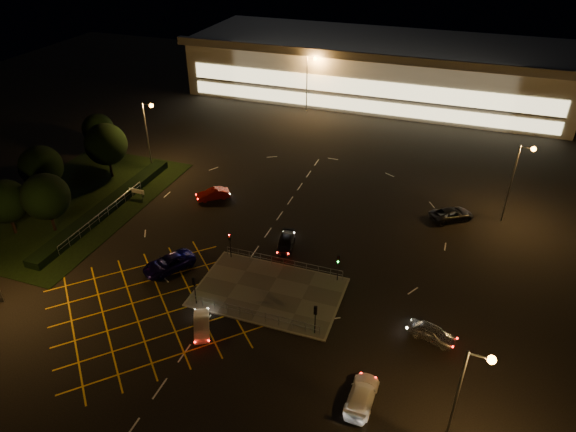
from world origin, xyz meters
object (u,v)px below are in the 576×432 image
(signal_ne, at_px, (338,263))
(car_left_blue, at_px, (169,263))
(car_right_silver, at_px, (432,333))
(car_queue_white, at_px, (202,325))
(car_east_grey, at_px, (451,214))
(car_approach_white, at_px, (362,395))
(car_far_dkgrey, at_px, (286,243))
(signal_se, at_px, (315,314))
(signal_nw, at_px, (230,240))
(car_circ_red, at_px, (213,194))
(signal_sw, at_px, (194,285))

(signal_ne, distance_m, car_left_blue, 17.87)
(signal_ne, xyz_separation_m, car_right_silver, (10.00, -5.10, -1.64))
(car_queue_white, distance_m, car_east_grey, 33.71)
(car_approach_white, bearing_deg, car_far_dkgrey, -52.19)
(signal_se, distance_m, signal_nw, 14.41)
(car_left_blue, bearing_deg, car_circ_red, 129.39)
(signal_nw, height_order, car_queue_white, signal_nw)
(signal_ne, bearing_deg, car_right_silver, -27.00)
(signal_se, height_order, car_approach_white, signal_se)
(car_approach_white, bearing_deg, car_left_blue, -20.78)
(signal_sw, xyz_separation_m, car_far_dkgrey, (4.99, 11.87, -1.75))
(car_far_dkgrey, relative_size, car_east_grey, 0.80)
(car_left_blue, bearing_deg, signal_ne, 43.57)
(car_right_silver, bearing_deg, signal_ne, 77.49)
(signal_nw, bearing_deg, car_left_blue, -143.16)
(car_queue_white, distance_m, car_right_silver, 20.69)
(signal_nw, relative_size, car_left_blue, 0.57)
(signal_nw, bearing_deg, car_approach_white, -38.16)
(signal_se, relative_size, car_approach_white, 0.64)
(car_circ_red, distance_m, car_approach_white, 35.45)
(car_far_dkgrey, height_order, car_circ_red, car_circ_red)
(car_queue_white, height_order, car_approach_white, car_approach_white)
(car_left_blue, height_order, car_approach_white, car_left_blue)
(signal_nw, relative_size, car_far_dkgrey, 0.74)
(signal_sw, distance_m, signal_ne, 14.41)
(signal_ne, relative_size, car_circ_red, 0.74)
(signal_ne, xyz_separation_m, car_circ_red, (-19.68, 11.06, -1.66))
(car_left_blue, height_order, car_east_grey, car_left_blue)
(car_left_blue, bearing_deg, car_approach_white, 7.40)
(signal_sw, height_order, car_far_dkgrey, signal_sw)
(signal_ne, bearing_deg, signal_nw, 180.00)
(car_left_blue, height_order, car_far_dkgrey, car_left_blue)
(car_right_silver, bearing_deg, signal_sw, 111.97)
(car_left_blue, bearing_deg, car_queue_white, -12.35)
(car_queue_white, distance_m, car_approach_white, 15.66)
(signal_se, bearing_deg, signal_ne, -90.00)
(signal_sw, relative_size, car_circ_red, 0.74)
(signal_se, relative_size, car_circ_red, 0.74)
(signal_se, distance_m, car_left_blue, 17.87)
(car_circ_red, bearing_deg, car_queue_white, -14.12)
(signal_se, distance_m, car_east_grey, 26.26)
(signal_se, bearing_deg, car_right_silver, -163.89)
(car_circ_red, bearing_deg, signal_ne, 22.46)
(car_queue_white, xyz_separation_m, car_east_grey, (19.93, 27.18, 0.10))
(signal_sw, height_order, car_left_blue, signal_sw)
(car_queue_white, bearing_deg, car_circ_red, 85.83)
(car_queue_white, bearing_deg, signal_sw, 97.60)
(car_left_blue, relative_size, car_right_silver, 1.31)
(signal_sw, bearing_deg, car_left_blue, -36.69)
(car_circ_red, bearing_deg, car_right_silver, 23.24)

